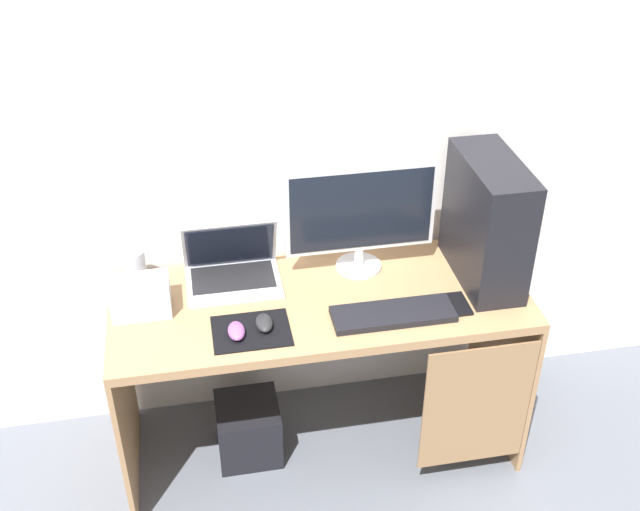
{
  "coord_description": "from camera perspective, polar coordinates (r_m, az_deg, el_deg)",
  "views": [
    {
      "loc": [
        -0.41,
        -2.18,
        2.37
      ],
      "look_at": [
        0.0,
        0.0,
        0.9
      ],
      "focal_mm": 43.92,
      "sensor_mm": 36.0,
      "label": 1
    }
  ],
  "objects": [
    {
      "name": "ground_plane",
      "position": [
        3.24,
        0.0,
        -13.38
      ],
      "size": [
        8.0,
        8.0,
        0.0
      ],
      "primitive_type": "plane",
      "color": "slate"
    },
    {
      "name": "wall_back",
      "position": [
        2.76,
        -1.25,
        10.76
      ],
      "size": [
        4.0,
        0.05,
        2.6
      ],
      "color": "silver",
      "rests_on": "ground_plane"
    },
    {
      "name": "desk",
      "position": [
        2.84,
        0.43,
        -5.5
      ],
      "size": [
        1.47,
        0.59,
        0.72
      ],
      "color": "#A37A51",
      "rests_on": "ground_plane"
    },
    {
      "name": "pc_tower",
      "position": [
        2.82,
        12.08,
        2.48
      ],
      "size": [
        0.18,
        0.43,
        0.46
      ],
      "primitive_type": "cube",
      "color": "black",
      "rests_on": "desk"
    },
    {
      "name": "monitor",
      "position": [
        2.79,
        2.99,
        2.89
      ],
      "size": [
        0.55,
        0.17,
        0.42
      ],
      "color": "silver",
      "rests_on": "desk"
    },
    {
      "name": "laptop",
      "position": [
        2.84,
        -6.41,
        -0.96
      ],
      "size": [
        0.34,
        0.25,
        0.23
      ],
      "color": "#B7BCC6",
      "rests_on": "desk"
    },
    {
      "name": "speaker",
      "position": [
        2.86,
        -13.35,
        -0.88
      ],
      "size": [
        0.08,
        0.08,
        0.14
      ],
      "primitive_type": "cylinder",
      "color": "#B7BCC6",
      "rests_on": "desk"
    },
    {
      "name": "projector",
      "position": [
        2.74,
        -12.94,
        -2.92
      ],
      "size": [
        0.2,
        0.14,
        0.12
      ],
      "primitive_type": "cube",
      "color": "silver",
      "rests_on": "desk"
    },
    {
      "name": "keyboard",
      "position": [
        2.68,
        5.34,
        -4.27
      ],
      "size": [
        0.42,
        0.14,
        0.02
      ],
      "primitive_type": "cube",
      "color": "black",
      "rests_on": "desk"
    },
    {
      "name": "mousepad",
      "position": [
        2.62,
        -5.03,
        -5.5
      ],
      "size": [
        0.26,
        0.2,
        0.0
      ],
      "primitive_type": "cube",
      "color": "black",
      "rests_on": "desk"
    },
    {
      "name": "mouse_left",
      "position": [
        2.62,
        -4.1,
        -4.92
      ],
      "size": [
        0.06,
        0.1,
        0.03
      ],
      "primitive_type": "ellipsoid",
      "color": "#232326",
      "rests_on": "mousepad"
    },
    {
      "name": "mouse_right",
      "position": [
        2.6,
        -6.12,
        -5.49
      ],
      "size": [
        0.06,
        0.1,
        0.03
      ],
      "primitive_type": "ellipsoid",
      "color": "#8C4C99",
      "rests_on": "mousepad"
    },
    {
      "name": "cell_phone",
      "position": [
        2.77,
        10.02,
        -3.51
      ],
      "size": [
        0.07,
        0.13,
        0.01
      ],
      "primitive_type": "cube",
      "color": "black",
      "rests_on": "desk"
    },
    {
      "name": "subwoofer",
      "position": [
        3.14,
        -5.24,
        -12.45
      ],
      "size": [
        0.24,
        0.24,
        0.24
      ],
      "primitive_type": "cube",
      "color": "black",
      "rests_on": "ground_plane"
    }
  ]
}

